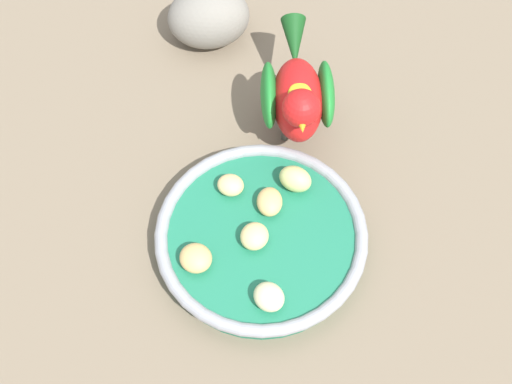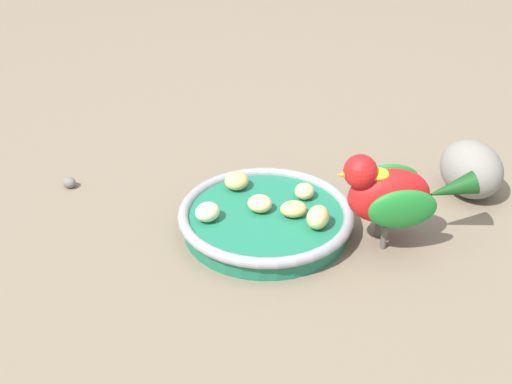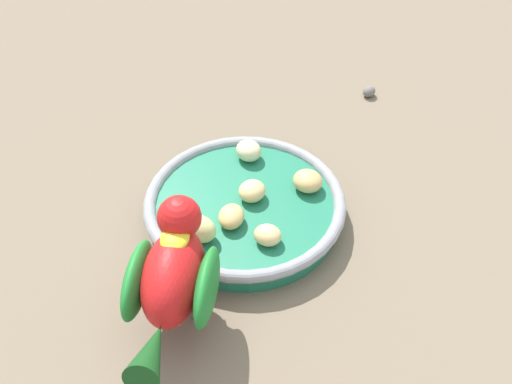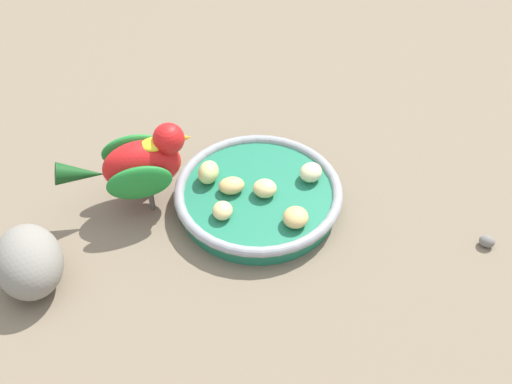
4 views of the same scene
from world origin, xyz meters
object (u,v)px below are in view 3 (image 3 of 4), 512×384
feeding_bowl (245,207)px  apple_piece_3 (251,191)px  pebble_0 (369,91)px  apple_piece_5 (249,151)px  parrot (173,276)px  apple_piece_4 (231,216)px  apple_piece_0 (308,181)px  apple_piece_1 (266,235)px  apple_piece_2 (200,229)px

feeding_bowl → apple_piece_3: (-0.01, -0.00, 0.02)m
feeding_bowl → pebble_0: feeding_bowl is taller
apple_piece_5 → parrot: size_ratio=0.19×
apple_piece_4 → apple_piece_5: (-0.04, -0.10, 0.00)m
apple_piece_0 → parrot: 0.21m
apple_piece_3 → pebble_0: 0.29m
apple_piece_1 → parrot: bearing=29.8°
apple_piece_5 → apple_piece_2: bearing=55.0°
feeding_bowl → apple_piece_1: (-0.01, 0.06, 0.02)m
apple_piece_3 → apple_piece_4: 0.04m
apple_piece_1 → pebble_0: (-0.22, -0.25, -0.03)m
apple_piece_2 → apple_piece_5: apple_piece_2 is taller
apple_piece_1 → pebble_0: bearing=-130.8°
feeding_bowl → parrot: parrot is taller
apple_piece_2 → apple_piece_5: bearing=-125.0°
apple_piece_1 → apple_piece_5: apple_piece_5 is taller
apple_piece_0 → apple_piece_2: 0.14m
parrot → apple_piece_3: bearing=-17.9°
apple_piece_1 → pebble_0: size_ratio=1.47×
apple_piece_1 → pebble_0: apple_piece_1 is taller
apple_piece_2 → apple_piece_3: size_ratio=1.15×
apple_piece_2 → apple_piece_5: size_ratio=1.11×
apple_piece_1 → apple_piece_0: bearing=-134.6°
apple_piece_2 → apple_piece_3: apple_piece_2 is taller
feeding_bowl → apple_piece_2: 0.07m
apple_piece_2 → apple_piece_5: (-0.08, -0.11, -0.00)m
apple_piece_2 → apple_piece_3: bearing=-145.1°
apple_piece_2 → apple_piece_4: apple_piece_2 is taller
pebble_0 → apple_piece_0: bearing=50.7°
apple_piece_0 → apple_piece_5: size_ratio=1.04×
apple_piece_4 → pebble_0: size_ratio=1.74×
feeding_bowl → apple_piece_2: bearing=35.9°
apple_piece_1 → parrot: (0.10, 0.06, 0.04)m
apple_piece_0 → apple_piece_5: apple_piece_5 is taller
apple_piece_5 → pebble_0: (-0.20, -0.12, -0.03)m
apple_piece_0 → apple_piece_2: bearing=19.0°
pebble_0 → apple_piece_1: bearing=49.2°
feeding_bowl → pebble_0: size_ratio=11.38×
apple_piece_5 → parrot: 0.23m
parrot → apple_piece_5: bearing=-9.8°
apple_piece_0 → parrot: (0.17, 0.12, 0.03)m
apple_piece_5 → apple_piece_1: bearing=84.0°
apple_piece_0 → apple_piece_1: (0.07, 0.07, -0.00)m
feeding_bowl → apple_piece_5: size_ratio=6.88×
apple_piece_1 → apple_piece_2: (0.06, -0.02, 0.00)m
pebble_0 → apple_piece_4: bearing=41.5°
parrot → feeding_bowl: bearing=-16.6°
apple_piece_5 → pebble_0: 0.24m
apple_piece_3 → parrot: parrot is taller
apple_piece_1 → apple_piece_3: bearing=-89.9°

